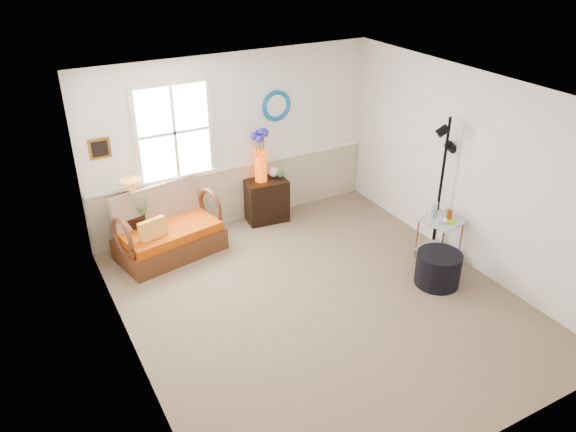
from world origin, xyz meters
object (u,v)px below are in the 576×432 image
cabinet (267,200)px  side_table (439,240)px  lamp_stand (136,233)px  floor_lamp (441,186)px  loveseat (168,225)px  ottoman (438,269)px

cabinet → side_table: bearing=-48.2°
lamp_stand → floor_lamp: floor_lamp is taller
loveseat → floor_lamp: size_ratio=0.72×
side_table → floor_lamp: bearing=58.9°
ottoman → side_table: bearing=48.1°
side_table → floor_lamp: (0.15, 0.25, 0.67)m
loveseat → lamp_stand: (-0.40, 0.29, -0.17)m
lamp_stand → ottoman: bearing=-39.7°
side_table → ottoman: (-0.40, -0.45, -0.09)m
side_table → floor_lamp: floor_lamp is taller
loveseat → floor_lamp: (3.35, -1.67, 0.52)m
ottoman → loveseat: bearing=139.7°
cabinet → loveseat: bearing=-164.6°
side_table → floor_lamp: size_ratio=0.32×
lamp_stand → loveseat: bearing=-35.5°
loveseat → cabinet: (1.65, 0.26, -0.13)m
loveseat → lamp_stand: loveseat is taller
floor_lamp → ottoman: (-0.55, -0.70, -0.76)m
side_table → ottoman: bearing=-131.9°
lamp_stand → floor_lamp: 4.29m
cabinet → floor_lamp: floor_lamp is taller
floor_lamp → ottoman: floor_lamp is taller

